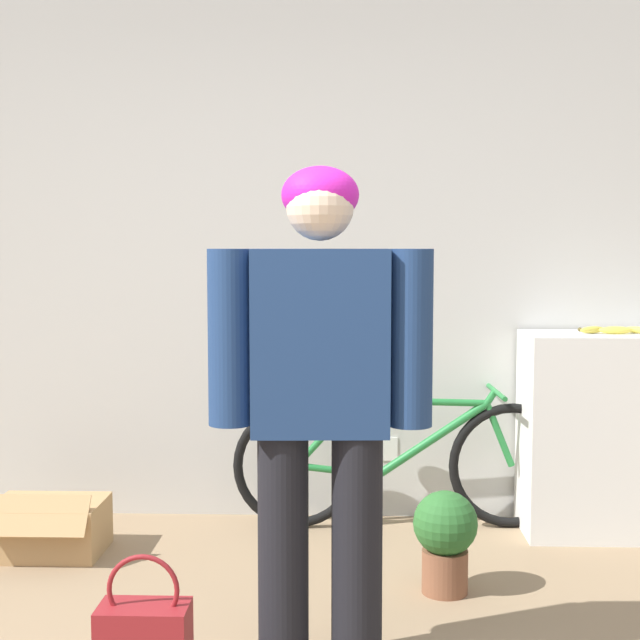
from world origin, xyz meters
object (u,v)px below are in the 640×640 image
person (320,390)px  potted_plant (445,536)px  bicycle (404,461)px  banana (614,330)px  cardboard_box (48,527)px

person → potted_plant: bearing=52.4°
potted_plant → bicycle: bearing=98.1°
person → banana: size_ratio=4.63×
cardboard_box → potted_plant: bearing=-12.9°
person → bicycle: bearing=74.1°
bicycle → person: bearing=-105.6°
person → banana: 1.96m
bicycle → potted_plant: bearing=-84.0°
bicycle → cardboard_box: (-1.62, -0.42, -0.21)m
person → potted_plant: size_ratio=3.96×
cardboard_box → potted_plant: (1.74, -0.40, 0.11)m
person → cardboard_box: (-1.26, 1.07, -0.81)m
person → potted_plant: 1.08m
bicycle → banana: 1.18m
person → bicycle: (0.36, 1.49, -0.59)m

